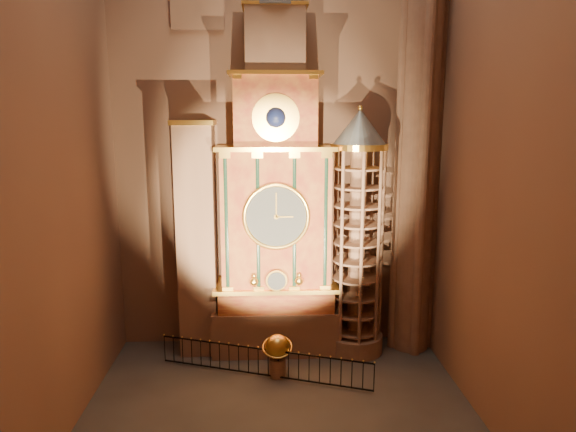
{
  "coord_description": "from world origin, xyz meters",
  "views": [
    {
      "loc": [
        -0.45,
        -16.7,
        10.33
      ],
      "look_at": [
        0.44,
        3.0,
        6.51
      ],
      "focal_mm": 32.0,
      "sensor_mm": 36.0,
      "label": 1
    }
  ],
  "objects_px": {
    "portrait_tower": "(197,239)",
    "celestial_globe": "(277,352)",
    "iron_railing": "(263,362)",
    "astronomical_clock": "(276,204)",
    "stair_turret": "(357,236)"
  },
  "relations": [
    {
      "from": "portrait_tower",
      "to": "celestial_globe",
      "type": "relative_size",
      "value": 5.77
    },
    {
      "from": "celestial_globe",
      "to": "iron_railing",
      "type": "height_order",
      "value": "celestial_globe"
    },
    {
      "from": "astronomical_clock",
      "to": "celestial_globe",
      "type": "bearing_deg",
      "value": -90.29
    },
    {
      "from": "stair_turret",
      "to": "portrait_tower",
      "type": "bearing_deg",
      "value": 177.67
    },
    {
      "from": "astronomical_clock",
      "to": "portrait_tower",
      "type": "distance_m",
      "value": 3.73
    },
    {
      "from": "portrait_tower",
      "to": "astronomical_clock",
      "type": "bearing_deg",
      "value": -0.29
    },
    {
      "from": "stair_turret",
      "to": "iron_railing",
      "type": "distance_m",
      "value": 6.58
    },
    {
      "from": "portrait_tower",
      "to": "stair_turret",
      "type": "xyz_separation_m",
      "value": [
        6.9,
        -0.28,
        0.12
      ]
    },
    {
      "from": "portrait_tower",
      "to": "stair_turret",
      "type": "height_order",
      "value": "stair_turret"
    },
    {
      "from": "astronomical_clock",
      "to": "stair_turret",
      "type": "xyz_separation_m",
      "value": [
        3.5,
        -0.26,
        -1.41
      ]
    },
    {
      "from": "portrait_tower",
      "to": "iron_railing",
      "type": "relative_size",
      "value": 1.21
    },
    {
      "from": "iron_railing",
      "to": "portrait_tower",
      "type": "bearing_deg",
      "value": 137.75
    },
    {
      "from": "stair_turret",
      "to": "celestial_globe",
      "type": "height_order",
      "value": "stair_turret"
    },
    {
      "from": "astronomical_clock",
      "to": "iron_railing",
      "type": "height_order",
      "value": "astronomical_clock"
    },
    {
      "from": "stair_turret",
      "to": "astronomical_clock",
      "type": "bearing_deg",
      "value": 175.7
    }
  ]
}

